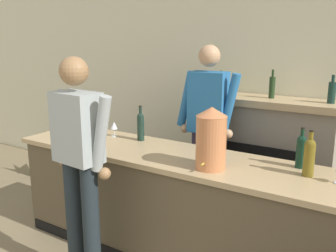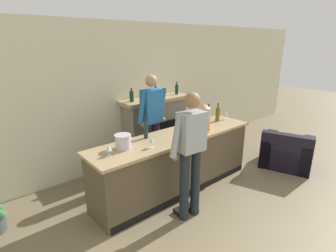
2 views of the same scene
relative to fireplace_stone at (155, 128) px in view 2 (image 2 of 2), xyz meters
name	(u,v)px [view 2 (image 2 of 2)]	position (x,y,z in m)	size (l,w,h in m)	color
wall_back_panel	(126,96)	(-0.51, 0.26, 0.71)	(12.00, 0.07, 2.75)	beige
bar_counter	(176,162)	(-0.49, -1.18, -0.19)	(2.96, 0.73, 0.96)	brown
fireplace_stone	(155,128)	(0.00, 0.00, 0.00)	(1.51, 0.52, 1.61)	gray
armchair_black	(286,154)	(1.73, -2.00, -0.40)	(1.07, 1.13, 0.75)	black
person_customer	(191,152)	(-0.85, -1.87, 0.33)	(0.66, 0.33, 1.80)	black
person_bartender	(152,121)	(-0.46, -0.51, 0.37)	(0.66, 0.32, 1.86)	#392E46
copper_dispenser	(203,118)	(-0.02, -1.33, 0.53)	(0.23, 0.27, 0.47)	#BD7145
ice_bucket_steel	(123,142)	(-1.43, -1.12, 0.39)	(0.23, 0.23, 0.21)	silver
wine_bottle_rose_blush	(208,113)	(0.54, -0.95, 0.43)	(0.07, 0.07, 0.32)	black
wine_bottle_riesling_slim	(218,113)	(0.64, -1.10, 0.44)	(0.08, 0.08, 0.34)	brown
wine_bottle_chardonnay_pale	(146,129)	(-0.94, -0.98, 0.44)	(0.07, 0.07, 0.34)	#192E26
wine_glass_front_right	(109,148)	(-1.69, -1.20, 0.40)	(0.08, 0.08, 0.16)	silver
wine_glass_by_dispenser	(151,141)	(-1.11, -1.35, 0.40)	(0.08, 0.08, 0.15)	silver
wine_glass_near_bucket	(130,136)	(-1.25, -1.00, 0.40)	(0.07, 0.07, 0.15)	silver
wine_glass_mid_counter	(226,114)	(0.85, -1.13, 0.40)	(0.07, 0.07, 0.16)	silver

